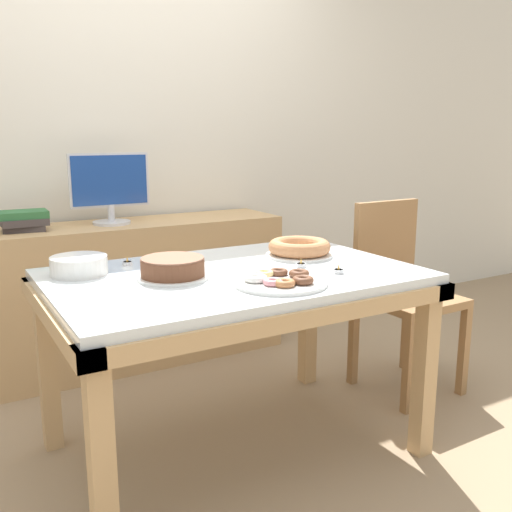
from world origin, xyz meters
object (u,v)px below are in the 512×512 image
Objects in this scene: pastry_platter at (280,281)px; tealight_centre at (339,271)px; chair at (400,286)px; computer_monitor at (110,189)px; tealight_right_edge at (314,245)px; book_stack at (24,220)px; tealight_near_cakes at (127,263)px; plate_stack at (79,265)px; cake_chocolate_round at (173,269)px; tealight_near_front at (301,265)px; cake_golden_bundt at (299,248)px.

pastry_platter reaches higher than tealight_centre.
computer_monitor is (-1.16, 0.98, 0.46)m from chair.
tealight_right_edge is (0.50, 0.49, -0.00)m from pastry_platter.
book_stack is 1.45m from tealight_right_edge.
plate_stack is at bearing -164.48° from tealight_near_cakes.
chair is at bearing 28.36° from tealight_centre.
cake_chocolate_round is (-1.26, -0.13, 0.27)m from chair.
tealight_right_edge is (0.69, -0.89, -0.22)m from computer_monitor.
book_stack reaches higher than pastry_platter.
computer_monitor is 10.60× the size of tealight_right_edge.
chair reaches higher than tealight_near_front.
plate_stack is at bearing 138.85° from pastry_platter.
cake_golden_bundt is 7.17× the size of tealight_near_front.
plate_stack is at bearing 157.83° from tealight_near_front.
chair reaches higher than book_stack.
computer_monitor reaches higher than tealight_right_edge.
plate_stack is 1.08m from tealight_right_edge.
chair is at bearing 3.89° from cake_golden_bundt.
chair is 0.82m from tealight_centre.
plate_stack reaches higher than tealight_near_front.
book_stack is 1.47m from tealight_near_front.
chair is 4.48× the size of plate_stack.
cake_chocolate_round is 6.58× the size of tealight_centre.
tealight_near_front is at bearing -9.34° from cake_chocolate_round.
chair is 0.82m from tealight_near_front.
computer_monitor is at bearing 127.92° from tealight_right_edge.
chair reaches higher than pastry_platter.
pastry_platter is 0.67m from tealight_near_cakes.
tealight_near_front is at bearing -32.82° from tealight_near_cakes.
cake_chocolate_round reaches higher than tealight_right_edge.
plate_stack reaches higher than pastry_platter.
cake_golden_bundt reaches higher than tealight_near_cakes.
computer_monitor is 1.27× the size of pastry_platter.
pastry_platter is (0.30, -0.26, -0.02)m from cake_chocolate_round.
book_stack is at bearing 123.98° from tealight_centre.
tealight_near_front is at bearing -22.17° from plate_stack.
tealight_right_edge is at bearing -4.39° from tealight_near_cakes.
cake_golden_bundt is at bearing -63.27° from computer_monitor.
tealight_near_front is at bearing -122.44° from cake_golden_bundt.
computer_monitor is 1.41m from pastry_platter.
plate_stack is 5.25× the size of tealight_near_front.
pastry_platter is 8.32× the size of tealight_near_front.
plate_stack is 0.21m from tealight_near_cakes.
chair is at bearing -40.24° from computer_monitor.
cake_golden_bundt is 7.17× the size of tealight_centre.
chair is 4.02× the size of book_stack.
chair is at bearing -6.85° from tealight_near_cakes.
book_stack reaches higher than tealight_near_front.
plate_stack is 5.25× the size of tealight_right_edge.
chair is 3.28× the size of cake_golden_bundt.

